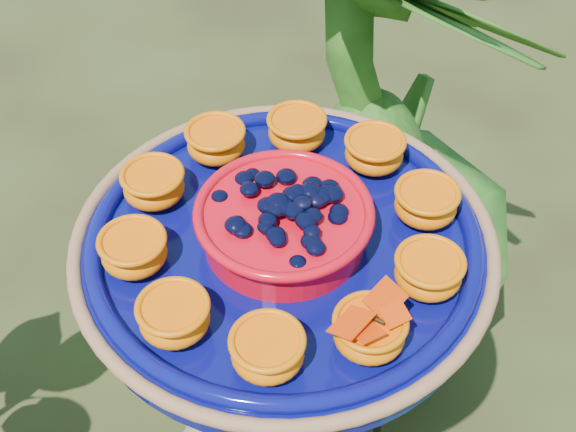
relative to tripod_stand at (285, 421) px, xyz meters
name	(u,v)px	position (x,y,z in m)	size (l,w,h in m)	color
tripod_stand	(285,421)	(0.00, 0.00, 0.00)	(0.34, 0.36, 0.92)	black
feeder_dish	(284,241)	(0.00, 0.00, 0.40)	(0.49, 0.49, 0.11)	#080A60
driftwood_log	(243,427)	(0.08, 0.24, -0.45)	(0.21, 0.21, 0.63)	tan
shrub_back_right	(366,175)	(0.46, 0.31, 0.01)	(0.63, 0.63, 1.12)	#1A4512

